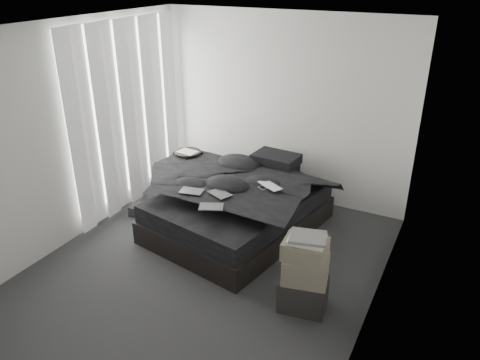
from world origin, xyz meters
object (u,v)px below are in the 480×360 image
at_px(laptop, 267,181).
at_px(box_lower, 303,293).
at_px(bed, 238,219).
at_px(side_stand, 189,174).

relative_size(laptop, box_lower, 0.75).
bearing_deg(bed, box_lower, -28.90).
bearing_deg(box_lower, bed, 140.41).
xyz_separation_m(bed, box_lower, (1.27, -1.05, 0.02)).
xyz_separation_m(side_stand, box_lower, (2.35, -1.56, -0.18)).
height_order(laptop, box_lower, laptop).
height_order(side_stand, box_lower, side_stand).
distance_m(bed, side_stand, 1.21).
relative_size(laptop, side_stand, 0.49).
bearing_deg(side_stand, laptop, -20.04).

